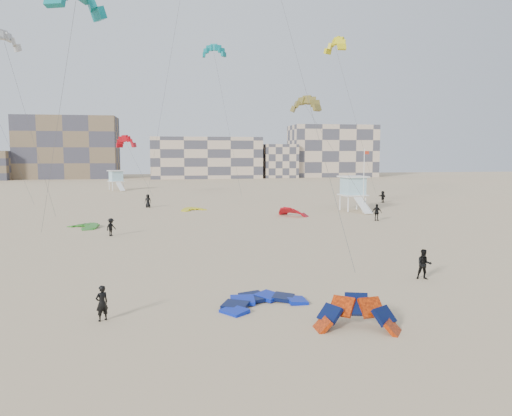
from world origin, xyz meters
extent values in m
plane|color=tan|center=(0.00, 0.00, 0.00)|extent=(320.00, 320.00, 0.00)
imported|color=black|center=(-3.14, 1.82, 0.80)|extent=(0.70, 0.65, 1.60)
imported|color=black|center=(14.56, 6.26, 0.89)|extent=(1.03, 0.91, 1.79)
imported|color=black|center=(-5.47, 25.25, 0.80)|extent=(1.12, 1.18, 1.60)
imported|color=black|center=(22.12, 30.90, 0.93)|extent=(1.10, 1.08, 1.85)
imported|color=black|center=(-3.32, 48.70, 0.91)|extent=(0.98, 0.73, 1.83)
imported|color=black|center=(31.15, 49.91, 0.88)|extent=(0.79, 1.70, 1.76)
cylinder|color=#3F3F3F|center=(-8.40, 19.21, 9.37)|extent=(4.36, 5.56, 16.75)
cylinder|color=#3F3F3F|center=(10.20, 17.49, 12.54)|extent=(1.10, 25.88, 23.10)
cylinder|color=#3F3F3F|center=(-13.39, 31.28, 9.34)|extent=(3.48, 1.94, 16.68)
cylinder|color=#3F3F3F|center=(-0.56, 39.92, 15.12)|extent=(5.67, 10.47, 28.25)
cylinder|color=#3F3F3F|center=(18.25, 33.12, 6.93)|extent=(5.80, 6.39, 11.88)
cylinder|color=#3F3F3F|center=(27.57, 51.97, 11.77)|extent=(8.53, 4.33, 21.55)
cylinder|color=#3F3F3F|center=(-19.97, 44.08, 10.18)|extent=(5.96, 1.90, 18.36)
cylinder|color=#3F3F3F|center=(8.35, 54.79, 11.75)|extent=(3.70, 3.55, 21.51)
cylinder|color=#3F3F3F|center=(-5.27, 61.34, 5.06)|extent=(4.60, 10.37, 8.15)
cube|color=white|center=(22.92, 40.54, 2.04)|extent=(3.35, 3.35, 0.15)
cube|color=#9FCDDA|center=(22.92, 40.54, 3.21)|extent=(2.75, 2.75, 2.19)
cube|color=white|center=(22.92, 40.54, 4.39)|extent=(3.47, 3.47, 0.17)
cube|color=white|center=(22.92, 37.59, 0.98)|extent=(1.40, 3.19, 1.81)
cube|color=white|center=(-11.08, 82.24, 1.81)|extent=(3.58, 3.58, 0.14)
cube|color=#9FCDDA|center=(-11.08, 82.24, 2.85)|extent=(2.94, 2.94, 1.94)
cube|color=white|center=(-11.08, 82.24, 3.90)|extent=(3.71, 3.71, 0.16)
cube|color=white|center=(-11.08, 79.62, 0.87)|extent=(2.00, 2.91, 1.60)
cylinder|color=white|center=(23.34, 38.00, 3.98)|extent=(0.10, 0.10, 7.96)
cube|color=#B02C17|center=(23.64, 38.00, 7.46)|extent=(0.60, 0.02, 0.40)
cube|color=brown|center=(-30.00, 134.00, 9.00)|extent=(28.00, 14.00, 18.00)
cube|color=#C6AC91|center=(10.00, 130.00, 6.00)|extent=(32.00, 16.00, 12.00)
cube|color=#C6AC91|center=(50.00, 132.00, 8.00)|extent=(26.00, 14.00, 16.00)
cube|color=#C6AC91|center=(32.00, 128.00, 5.00)|extent=(10.00, 10.00, 10.00)
camera|label=1|loc=(0.05, -20.46, 7.41)|focal=35.00mm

